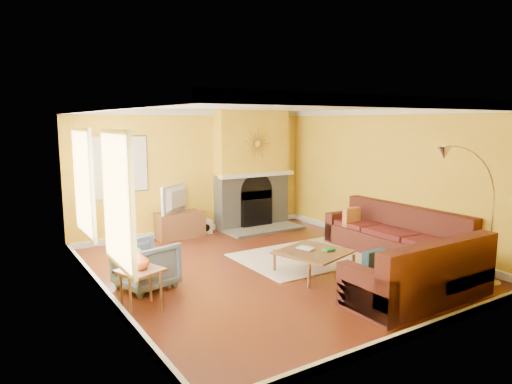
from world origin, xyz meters
TOP-DOWN VIEW (x-y plane):
  - floor at (0.00, 0.00)m, footprint 5.50×6.00m
  - ceiling at (0.00, 0.00)m, footprint 5.50×6.00m
  - wall_back at (0.00, 3.01)m, footprint 5.50×0.02m
  - wall_front at (0.00, -3.01)m, footprint 5.50×0.02m
  - wall_left at (-2.76, 0.00)m, footprint 0.02×6.00m
  - wall_right at (2.76, 0.00)m, footprint 0.02×6.00m
  - baseboard at (0.00, 0.00)m, footprint 5.50×6.00m
  - crown_molding at (0.00, 0.00)m, footprint 5.50×6.00m
  - window_left_near at (-2.72, 1.30)m, footprint 0.06×1.22m
  - window_left_far at (-2.72, -0.60)m, footprint 0.06×1.22m
  - window_back at (-1.90, 2.96)m, footprint 0.82×0.06m
  - wall_art at (-1.25, 2.97)m, footprint 0.34×0.04m
  - fireplace at (1.35, 2.80)m, footprint 1.80×0.40m
  - mantel at (1.35, 2.56)m, footprint 1.92×0.22m
  - hearth at (1.35, 2.25)m, footprint 1.80×0.70m
  - sunburst at (1.35, 2.57)m, footprint 0.70×0.04m
  - rug at (0.86, 0.17)m, footprint 2.40×1.80m
  - sectional_sofa at (1.28, -0.96)m, footprint 2.95×3.49m
  - coffee_table at (0.37, -0.64)m, footprint 1.25×1.25m
  - media_console at (-0.51, 2.72)m, footprint 1.00×0.45m
  - tv at (-0.51, 2.72)m, footprint 0.90×0.73m
  - subwoofer at (0.08, 2.80)m, footprint 0.30×0.30m
  - armchair at (-2.10, 0.22)m, footprint 0.94×0.93m
  - side_table at (-2.43, -0.53)m, footprint 0.64×0.64m
  - vase at (-2.43, -0.53)m, footprint 0.31×0.31m
  - book at (0.22, -0.54)m, footprint 0.27×0.32m
  - arc_lamp at (1.71, -2.45)m, footprint 1.35×0.36m

SIDE VIEW (x-z plane):
  - floor at x=0.00m, z-range -0.02..0.00m
  - rug at x=0.86m, z-range 0.00..0.02m
  - hearth at x=1.35m, z-range 0.00..0.06m
  - baseboard at x=0.00m, z-range 0.00..0.12m
  - subwoofer at x=0.08m, z-range 0.00..0.30m
  - coffee_table at x=0.37m, z-range 0.00..0.40m
  - media_console at x=-0.51m, z-range 0.00..0.55m
  - side_table at x=-2.43m, z-range 0.00..0.55m
  - armchair at x=-2.10m, z-range 0.00..0.71m
  - book at x=0.22m, z-range 0.40..0.42m
  - sectional_sofa at x=1.28m, z-range 0.00..0.90m
  - vase at x=-2.43m, z-range 0.55..0.80m
  - tv at x=-0.51m, z-range 0.55..1.14m
  - arc_lamp at x=1.71m, z-range 0.00..2.12m
  - mantel at x=1.35m, z-range 1.21..1.29m
  - wall_back at x=0.00m, z-range 0.00..2.70m
  - wall_front at x=0.00m, z-range 0.00..2.70m
  - wall_left at x=-2.76m, z-range 0.00..2.70m
  - wall_right at x=2.76m, z-range 0.00..2.70m
  - fireplace at x=1.35m, z-range 0.00..2.70m
  - window_left_near at x=-2.72m, z-range 0.64..2.36m
  - window_left_far at x=-2.72m, z-range 0.64..2.36m
  - window_back at x=-1.90m, z-range 0.94..2.16m
  - wall_art at x=-1.25m, z-range 1.03..2.17m
  - sunburst at x=1.35m, z-range 1.60..2.30m
  - crown_molding at x=0.00m, z-range 2.58..2.70m
  - ceiling at x=0.00m, z-range 2.70..2.72m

